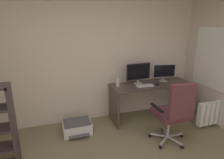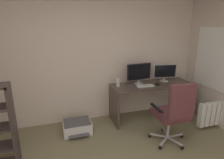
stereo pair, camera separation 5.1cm
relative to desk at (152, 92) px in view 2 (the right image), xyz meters
The scene contains 10 objects.
wall_back 1.53m from the desk, 162.55° to the left, with size 4.79×0.10×2.53m, color beige.
desk is the anchor object (origin of this frame).
monitor_main 0.51m from the desk, 156.60° to the left, with size 0.53×0.18×0.42m.
monitor_secondary 0.54m from the desk, 17.74° to the left, with size 0.50×0.18×0.37m.
keyboard 0.30m from the desk, 155.78° to the right, with size 0.34×0.13×0.02m, color silver.
computer_mouse 0.23m from the desk, 53.60° to the right, with size 0.06×0.10×0.03m, color black.
desktop_speaker 0.78m from the desk, behind, with size 0.07×0.07×0.17m, color silver.
office_chair 0.99m from the desk, 98.68° to the right, with size 0.61×0.63×1.11m.
printer 1.66m from the desk, behind, with size 0.52×0.47×0.22m.
radiator 1.28m from the desk, 36.79° to the right, with size 0.79×0.10×0.46m.
Camera 2 is at (-0.66, -1.49, 1.96)m, focal length 30.88 mm.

